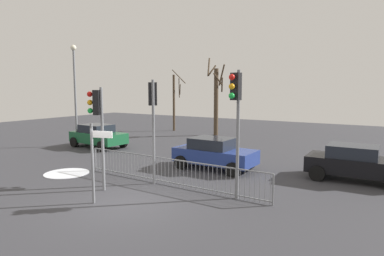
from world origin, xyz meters
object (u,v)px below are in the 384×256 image
at_px(traffic_light_rear_right, 236,105).
at_px(car_green_far, 98,135).
at_px(street_lamp, 75,85).
at_px(bare_tree_left, 175,101).
at_px(car_blue_trailing, 214,153).
at_px(traffic_light_mid_right, 153,108).
at_px(bare_tree_centre, 216,98).
at_px(direction_sign_post, 94,159).
at_px(car_black_mid, 355,162).
at_px(traffic_light_foreground_left, 98,115).

bearing_deg(traffic_light_rear_right, car_green_far, -14.00).
bearing_deg(street_lamp, car_green_far, 14.20).
bearing_deg(car_green_far, bare_tree_left, 98.22).
xyz_separation_m(traffic_light_rear_right, car_blue_trailing, (-2.66, 3.54, -2.46)).
height_order(traffic_light_mid_right, car_blue_trailing, traffic_light_mid_right).
distance_m(car_blue_trailing, bare_tree_centre, 11.70).
bearing_deg(traffic_light_mid_right, traffic_light_rear_right, -46.39).
xyz_separation_m(direction_sign_post, car_black_mid, (6.96, 7.54, -0.74)).
height_order(direction_sign_post, car_green_far, direction_sign_post).
bearing_deg(car_blue_trailing, street_lamp, 176.58).
xyz_separation_m(traffic_light_mid_right, bare_tree_centre, (-4.29, 13.58, -0.05)).
bearing_deg(street_lamp, bare_tree_centre, 60.13).
distance_m(direction_sign_post, bare_tree_left, 19.23).
xyz_separation_m(traffic_light_foreground_left, car_green_far, (-7.01, 6.47, -2.03)).
height_order(traffic_light_foreground_left, car_black_mid, traffic_light_foreground_left).
bearing_deg(car_black_mid, car_blue_trailing, -168.74).
height_order(street_lamp, bare_tree_centre, street_lamp).
distance_m(traffic_light_foreground_left, direction_sign_post, 1.98).
bearing_deg(car_blue_trailing, bare_tree_centre, 118.61).
xyz_separation_m(direction_sign_post, street_lamp, (-9.52, 7.20, 2.49)).
bearing_deg(direction_sign_post, traffic_light_foreground_left, 115.36).
distance_m(traffic_light_rear_right, car_green_far, 12.93).
height_order(traffic_light_rear_right, street_lamp, street_lamp).
bearing_deg(bare_tree_left, traffic_light_foreground_left, -64.56).
height_order(car_blue_trailing, bare_tree_centre, bare_tree_centre).
bearing_deg(car_green_far, traffic_light_mid_right, -25.20).
distance_m(bare_tree_left, bare_tree_centre, 4.50).
xyz_separation_m(car_blue_trailing, bare_tree_left, (-9.70, 10.84, 1.88)).
relative_size(traffic_light_mid_right, car_black_mid, 1.08).
bearing_deg(traffic_light_foreground_left, car_black_mid, -81.99).
bearing_deg(car_blue_trailing, direction_sign_post, -98.40).
height_order(car_black_mid, bare_tree_left, bare_tree_left).
distance_m(car_black_mid, car_blue_trailing, 6.00).
xyz_separation_m(traffic_light_mid_right, bare_tree_left, (-8.74, 14.20, -0.37)).
height_order(traffic_light_mid_right, car_black_mid, traffic_light_mid_right).
bearing_deg(bare_tree_centre, bare_tree_left, 171.97).
distance_m(car_green_far, bare_tree_left, 9.77).
bearing_deg(traffic_light_rear_right, car_black_mid, -115.74).
xyz_separation_m(car_green_far, bare_tree_centre, (3.83, 8.94, 2.20)).
xyz_separation_m(car_black_mid, car_blue_trailing, (-5.87, -1.22, 0.00)).
xyz_separation_m(traffic_light_rear_right, traffic_light_mid_right, (-3.63, 0.17, -0.21)).
distance_m(traffic_light_mid_right, direction_sign_post, 3.32).
distance_m(traffic_light_rear_right, car_black_mid, 6.24).
bearing_deg(traffic_light_foreground_left, car_blue_trailing, -52.71).
bearing_deg(bare_tree_centre, car_black_mid, -38.93).
distance_m(traffic_light_foreground_left, bare_tree_left, 17.75).
height_order(car_green_far, bare_tree_left, bare_tree_left).
xyz_separation_m(car_green_far, street_lamp, (-1.52, -0.39, 3.23)).
bearing_deg(traffic_light_mid_right, bare_tree_left, 77.93).
bearing_deg(bare_tree_left, bare_tree_centre, -8.03).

